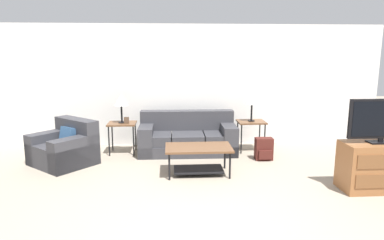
# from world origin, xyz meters

# --- Properties ---
(ground_plane) EXTENTS (24.00, 24.00, 0.00)m
(ground_plane) POSITION_xyz_m (0.00, 0.00, 0.00)
(ground_plane) COLOR gray
(wall_back) EXTENTS (8.59, 0.06, 2.60)m
(wall_back) POSITION_xyz_m (0.00, 3.89, 1.30)
(wall_back) COLOR white
(wall_back) RESTS_ON ground_plane
(couch) EXTENTS (1.94, 0.90, 0.82)m
(couch) POSITION_xyz_m (-0.01, 3.24, 0.30)
(couch) COLOR #38383D
(couch) RESTS_ON ground_plane
(armchair) EXTENTS (1.34, 1.33, 0.80)m
(armchair) POSITION_xyz_m (-2.28, 2.63, 0.29)
(armchair) COLOR #38383D
(armchair) RESTS_ON ground_plane
(coffee_table) EXTENTS (1.09, 0.63, 0.47)m
(coffee_table) POSITION_xyz_m (0.10, 1.93, 0.35)
(coffee_table) COLOR brown
(coffee_table) RESTS_ON ground_plane
(side_table_left) EXTENTS (0.56, 0.47, 0.63)m
(side_table_left) POSITION_xyz_m (-1.32, 3.25, 0.56)
(side_table_left) COLOR brown
(side_table_left) RESTS_ON ground_plane
(side_table_right) EXTENTS (0.56, 0.47, 0.63)m
(side_table_right) POSITION_xyz_m (1.30, 3.25, 0.56)
(side_table_right) COLOR brown
(side_table_right) RESTS_ON ground_plane
(table_lamp_left) EXTENTS (0.28, 0.28, 0.57)m
(table_lamp_left) POSITION_xyz_m (-1.32, 3.25, 1.07)
(table_lamp_left) COLOR black
(table_lamp_left) RESTS_ON side_table_left
(table_lamp_right) EXTENTS (0.28, 0.28, 0.57)m
(table_lamp_right) POSITION_xyz_m (1.30, 3.25, 1.07)
(table_lamp_right) COLOR black
(table_lamp_right) RESTS_ON side_table_right
(tv_console) EXTENTS (1.05, 0.51, 0.71)m
(tv_console) POSITION_xyz_m (2.67, 1.09, 0.36)
(tv_console) COLOR #935B33
(tv_console) RESTS_ON ground_plane
(television) EXTENTS (1.00, 0.20, 0.64)m
(television) POSITION_xyz_m (2.67, 1.09, 1.05)
(television) COLOR black
(television) RESTS_ON tv_console
(backpack) EXTENTS (0.33, 0.27, 0.42)m
(backpack) POSITION_xyz_m (1.41, 2.63, 0.20)
(backpack) COLOR #4C1E19
(backpack) RESTS_ON ground_plane
(picture_frame) EXTENTS (0.10, 0.04, 0.13)m
(picture_frame) POSITION_xyz_m (-1.22, 3.18, 0.69)
(picture_frame) COLOR #4C3828
(picture_frame) RESTS_ON side_table_left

